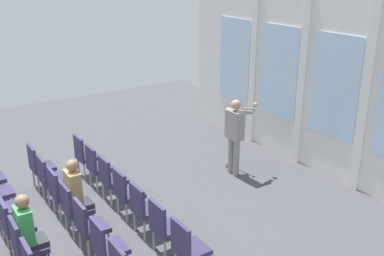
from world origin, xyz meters
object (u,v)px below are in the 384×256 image
at_px(speaker, 235,132).
at_px(chair_r2_c2, 4,205).
at_px(chair_r0_c2, 110,177).
at_px(chair_r0_c5, 164,225).
at_px(chair_r0_c4, 144,206).
at_px(chair_r0_c3, 126,191).
at_px(chair_r1_c4, 88,224).
at_px(mic_stand, 233,153).
at_px(audience_r2_c4, 29,230).
at_px(chair_r1_c5, 106,245).
at_px(chair_r1_c0, 39,164).
at_px(audience_r1_c3, 77,193).
at_px(chair_r1_c3, 73,206).
at_px(chair_r0_c6, 187,246).
at_px(chair_r1_c2, 60,190).
at_px(chair_r2_c3, 13,223).
at_px(chair_r0_c1, 97,164).
at_px(chair_r2_c4, 25,244).
at_px(chair_r1_c1, 49,176).
at_px(chair_r0_c0, 84,154).

relative_size(speaker, chair_r2_c2, 1.80).
relative_size(chair_r0_c2, chair_r0_c5, 1.00).
height_order(speaker, chair_r0_c4, speaker).
height_order(chair_r0_c3, chair_r1_c4, same).
height_order(mic_stand, audience_r2_c4, mic_stand).
height_order(mic_stand, chair_r1_c5, mic_stand).
relative_size(chair_r1_c0, audience_r1_c3, 0.69).
height_order(mic_stand, chair_r1_c3, mic_stand).
xyz_separation_m(chair_r1_c0, audience_r1_c3, (2.03, 0.08, 0.22)).
bearing_deg(chair_r2_c2, chair_r0_c6, 35.80).
xyz_separation_m(speaker, chair_r1_c0, (-1.67, -3.75, -0.45)).
height_order(chair_r1_c2, chair_r1_c5, same).
distance_m(chair_r2_c3, audience_r2_c4, 0.71).
bearing_deg(audience_r1_c3, chair_r0_c5, 33.54).
bearing_deg(chair_r1_c3, chair_r1_c0, 180.00).
height_order(mic_stand, chair_r0_c6, mic_stand).
height_order(chair_r0_c2, chair_r1_c5, same).
bearing_deg(chair_r1_c3, chair_r0_c1, 144.20).
distance_m(speaker, chair_r0_c6, 3.69).
bearing_deg(chair_r1_c0, chair_r0_c2, 35.80).
xyz_separation_m(mic_stand, audience_r1_c3, (0.63, -3.85, 0.42)).
bearing_deg(chair_r0_c2, chair_r2_c4, -55.27).
relative_size(chair_r0_c1, chair_r1_c5, 1.00).
xyz_separation_m(chair_r1_c1, chair_r1_c4, (2.03, 0.00, 0.00)).
xyz_separation_m(speaker, chair_r0_c1, (-1.00, -2.78, -0.45)).
distance_m(chair_r0_c4, chair_r0_c5, 0.68).
height_order(mic_stand, chair_r1_c4, mic_stand).
bearing_deg(chair_r0_c2, chair_r0_c5, 0.00).
distance_m(chair_r0_c5, chair_r1_c3, 1.67).
xyz_separation_m(speaker, chair_r0_c4, (1.03, -2.78, -0.45)).
bearing_deg(chair_r0_c2, chair_r1_c3, -55.27).
relative_size(chair_r0_c5, audience_r1_c3, 0.69).
distance_m(speaker, chair_r2_c4, 4.86).
xyz_separation_m(speaker, chair_r0_c0, (-1.67, -2.78, -0.45)).
bearing_deg(audience_r1_c3, chair_r0_c1, 146.46).
xyz_separation_m(chair_r0_c6, chair_r2_c3, (-2.03, -1.95, 0.00)).
relative_size(chair_r0_c1, audience_r1_c3, 0.69).
xyz_separation_m(chair_r0_c2, chair_r1_c5, (2.03, -0.98, 0.00)).
bearing_deg(chair_r0_c3, chair_r1_c2, -124.73).
bearing_deg(audience_r1_c3, chair_r2_c3, -90.00).
distance_m(chair_r1_c0, chair_r2_c2, 1.67).
bearing_deg(chair_r0_c1, speaker, 70.27).
height_order(chair_r1_c2, chair_r1_c3, same).
bearing_deg(chair_r1_c2, audience_r1_c3, 6.65).
bearing_deg(mic_stand, audience_r1_c3, -80.68).
relative_size(audience_r1_c3, chair_r2_c3, 1.46).
bearing_deg(chair_r1_c3, chair_r2_c3, -90.00).
height_order(mic_stand, chair_r1_c1, mic_stand).
relative_size(chair_r1_c0, chair_r2_c2, 1.00).
relative_size(chair_r1_c1, audience_r1_c3, 0.69).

